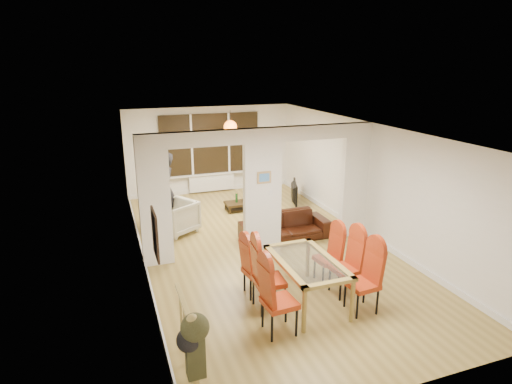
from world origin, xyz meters
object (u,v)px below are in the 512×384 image
dining_chair_ra (362,279)px  dining_chair_rc (328,256)px  dining_table (306,281)px  bottle (237,198)px  dining_chair_la (280,297)px  dining_chair_rb (345,264)px  person (166,190)px  coffee_table (244,206)px  armchair (176,217)px  television (292,192)px  bowl (245,200)px  dining_chair_lb (269,275)px  dining_chair_lc (257,267)px  sofa (285,226)px

dining_chair_ra → dining_chair_rc: (-0.04, 1.05, -0.05)m
dining_table → bottle: 4.79m
dining_chair_la → dining_chair_rb: 1.61m
person → coffee_table: 2.31m
armchair → television: (3.49, 1.17, -0.09)m
armchair → bottle: (1.80, 1.02, -0.03)m
armchair → bowl: (2.05, 1.03, -0.13)m
dining_chair_lb → coffee_table: 4.91m
dining_chair_lb → television: (2.63, 4.92, -0.30)m
dining_chair_lc → bottle: dining_chair_lc is taller
person → coffee_table: bearing=107.6°
bowl → dining_chair_lc: bearing=-105.8°
dining_chair_ra → bottle: size_ratio=4.25×
dining_chair_lc → dining_chair_ra: bearing=-45.1°
dining_chair_la → dining_chair_rc: 1.81m
dining_chair_ra → bottle: bearing=89.3°
dining_chair_lc → sofa: dining_chair_lc is taller
dining_chair_ra → sofa: bearing=84.1°
television → dining_table: bearing=179.0°
dining_table → armchair: 4.06m
bottle → bowl: bearing=2.6°
dining_chair_rb → bottle: dining_chair_rb is taller
dining_chair_lc → person: size_ratio=0.57×
coffee_table → person: bearing=-167.0°
dining_table → sofa: (0.74, 2.58, -0.09)m
television → coffee_table: (-1.50, -0.17, -0.18)m
dining_chair_ra → coffee_table: 5.34m
bottle → dining_chair_ra: bearing=-85.4°
dining_chair_la → coffee_table: size_ratio=1.16×
dining_chair_lc → person: (-0.95, 3.78, 0.39)m
dining_chair_rb → sofa: bearing=84.9°
dining_chair_la → dining_chair_lb: dining_chair_lb is taller
television → armchair: bearing=129.3°
dining_chair_lb → sofa: size_ratio=0.59×
dining_chair_ra → coffee_table: (-0.23, 5.32, -0.44)m
person → coffee_table: (2.11, 0.49, -0.79)m
dining_chair_la → bowl: dining_chair_la is taller
coffee_table → bowl: size_ratio=5.06×
dining_table → dining_chair_la: 0.99m
bowl → sofa: bearing=-84.5°
dining_chair_rc → dining_chair_rb: bearing=-89.7°
dining_chair_rb → coffee_table: 4.79m
dining_table → dining_chair_lc: size_ratio=1.57×
dining_table → dining_chair_rb: dining_chair_rb is taller
dining_chair_la → television: bearing=59.6°
sofa → dining_table: bearing=-106.1°
dining_chair_lb → armchair: bearing=106.8°
coffee_table → sofa: bearing=-83.2°
bottle → dining_chair_rc: bearing=-84.8°
person → sofa: bearing=58.9°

